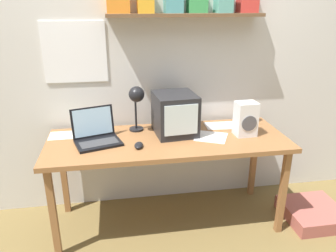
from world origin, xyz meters
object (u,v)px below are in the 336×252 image
at_px(desk_lamp, 137,99).
at_px(floor_cushion, 313,213).
at_px(juice_glass, 254,114).
at_px(open_notebook, 211,137).
at_px(space_heater, 246,119).
at_px(loose_paper_near_laptop, 221,125).
at_px(corner_desk, 168,146).
at_px(computer_mouse, 139,145).
at_px(loose_paper_near_monitor, 68,135).
at_px(laptop, 96,134).
at_px(crt_monitor, 175,114).

relative_size(desk_lamp, floor_cushion, 0.82).
distance_m(juice_glass, floor_cushion, 0.95).
bearing_deg(juice_glass, open_notebook, -148.36).
height_order(space_heater, floor_cushion, space_heater).
relative_size(open_notebook, loose_paper_near_laptop, 1.09).
bearing_deg(corner_desk, floor_cushion, -8.47).
relative_size(juice_glass, computer_mouse, 1.18).
distance_m(loose_paper_near_laptop, floor_cushion, 1.05).
bearing_deg(computer_mouse, loose_paper_near_monitor, 149.23).
relative_size(laptop, desk_lamp, 1.00).
xyz_separation_m(computer_mouse, floor_cushion, (1.41, -0.05, -0.69)).
height_order(laptop, juice_glass, laptop).
relative_size(crt_monitor, juice_glass, 2.68).
xyz_separation_m(crt_monitor, loose_paper_near_laptop, (0.41, 0.09, -0.15)).
height_order(corner_desk, desk_lamp, desk_lamp).
xyz_separation_m(laptop, desk_lamp, (0.31, 0.12, 0.22)).
bearing_deg(loose_paper_near_laptop, laptop, -170.89).
height_order(crt_monitor, floor_cushion, crt_monitor).
xyz_separation_m(loose_paper_near_monitor, floor_cushion, (1.93, -0.36, -0.68)).
height_order(corner_desk, space_heater, space_heater).
relative_size(juice_glass, open_notebook, 0.46).
xyz_separation_m(juice_glass, computer_mouse, (-1.01, -0.38, -0.05)).
xyz_separation_m(computer_mouse, loose_paper_near_laptop, (0.71, 0.32, -0.01)).
bearing_deg(corner_desk, juice_glass, 17.97).
height_order(corner_desk, loose_paper_near_monitor, loose_paper_near_monitor).
height_order(open_notebook, floor_cushion, open_notebook).
bearing_deg(loose_paper_near_laptop, desk_lamp, -176.71).
relative_size(desk_lamp, space_heater, 1.43).
relative_size(laptop, loose_paper_near_laptop, 1.37).
bearing_deg(floor_cushion, juice_glass, 133.39).
relative_size(corner_desk, open_notebook, 6.02).
bearing_deg(space_heater, laptop, 174.22).
height_order(open_notebook, loose_paper_near_laptop, same).
distance_m(laptop, desk_lamp, 0.40).
bearing_deg(laptop, computer_mouse, -44.21).
relative_size(corner_desk, juice_glass, 13.15).
relative_size(computer_mouse, floor_cushion, 0.25).
relative_size(crt_monitor, open_notebook, 1.23).
bearing_deg(loose_paper_near_laptop, open_notebook, -124.90).
relative_size(laptop, floor_cushion, 0.83).
xyz_separation_m(crt_monitor, floor_cushion, (1.11, -0.28, -0.83)).
bearing_deg(desk_lamp, corner_desk, -41.03).
height_order(desk_lamp, computer_mouse, desk_lamp).
distance_m(corner_desk, desk_lamp, 0.43).
bearing_deg(corner_desk, open_notebook, -4.66).
bearing_deg(open_notebook, loose_paper_near_laptop, 55.10).
relative_size(laptop, open_notebook, 1.26).
bearing_deg(computer_mouse, open_notebook, 9.82).
height_order(laptop, loose_paper_near_monitor, laptop).
xyz_separation_m(crt_monitor, juice_glass, (0.71, 0.15, -0.10)).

